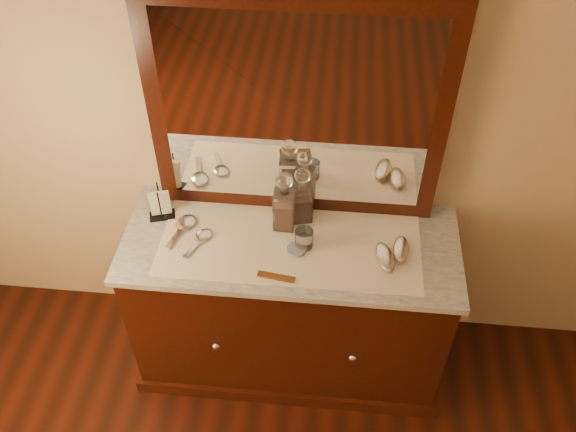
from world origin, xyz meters
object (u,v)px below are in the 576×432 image
Objects in this scene: comb at (276,277)px; decanter_left at (284,206)px; hand_mirror_inner at (201,238)px; decanter_right at (302,200)px; hand_mirror_outer at (184,225)px; pin_dish at (297,249)px; napkin_rack at (160,205)px; brush_far at (401,250)px; dresser_cabinet at (290,305)px; brush_near at (385,258)px; mirror_frame at (297,111)px.

decanter_left reaches higher than comb.
hand_mirror_inner reaches higher than comb.
hand_mirror_outer is at bearing -167.77° from decanter_right.
pin_dish is 0.49× the size of napkin_rack.
brush_far is 0.93m from hand_mirror_outer.
dresser_cabinet is 0.57m from decanter_right.
brush_near is at bearing -10.36° from napkin_rack.
decanter_right is at bearing 23.03° from hand_mirror_inner.
pin_dish is 0.47× the size of brush_near.
hand_mirror_outer is at bearing -172.76° from decanter_left.
decanter_right is at bearing 4.34° from napkin_rack.
brush_near is (0.43, -0.17, -0.09)m from decanter_left.
napkin_rack is 0.99m from brush_near.
brush_far is (0.43, -0.17, -0.09)m from decanter_right.
napkin_rack reaches higher than hand_mirror_inner.
hand_mirror_outer reaches higher than hand_mirror_inner.
comb is 0.63m from napkin_rack.
mirror_frame is 6.30× the size of hand_mirror_inner.
napkin_rack is 0.62m from decanter_right.
mirror_frame is 7.21× the size of napkin_rack.
decanter_right reaches higher than napkin_rack.
hand_mirror_outer is 0.11m from hand_mirror_inner.
brush_far is at bearing -21.90° from decanter_right.
decanter_left is (-0.07, 0.15, 0.11)m from pin_dish.
brush_far is (0.50, 0.18, 0.02)m from comb.
napkin_rack is at bearing 173.16° from brush_far.
comb is 0.38m from decanter_right.
decanter_right is 0.52m from hand_mirror_outer.
decanter_right is at bearing 158.10° from brush_far.
decanter_right is (0.00, 0.20, 0.10)m from pin_dish.
comb is 0.32m from decanter_left.
hand_mirror_inner is (-0.77, 0.05, -0.01)m from brush_near.
napkin_rack is 0.74× the size of hand_mirror_outer.
decanter_right is (0.03, -0.10, -0.39)m from mirror_frame.
brush_far is (0.46, -0.27, -0.48)m from mirror_frame.
decanter_left is (0.00, 0.30, 0.11)m from comb.
hand_mirror_outer is (-0.47, 0.04, 0.45)m from dresser_cabinet.
brush_near is at bearing -141.36° from brush_far.
mirror_frame is 7.97× the size of brush_far.
pin_dish reaches higher than dresser_cabinet.
mirror_frame is at bearing 35.72° from hand_mirror_inner.
pin_dish is 0.36× the size of hand_mirror_outer.
comb is at bearing -101.43° from decanter_right.
napkin_rack is 0.55m from decanter_left.
mirror_frame is 0.67m from hand_mirror_inner.
mirror_frame reaches higher than hand_mirror_inner.
decanter_left is at bearing 114.25° from pin_dish.
dresser_cabinet is at bearing -69.83° from decanter_left.
hand_mirror_inner is (-0.84, -0.00, -0.01)m from brush_far.
pin_dish is at bearing -14.06° from napkin_rack.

